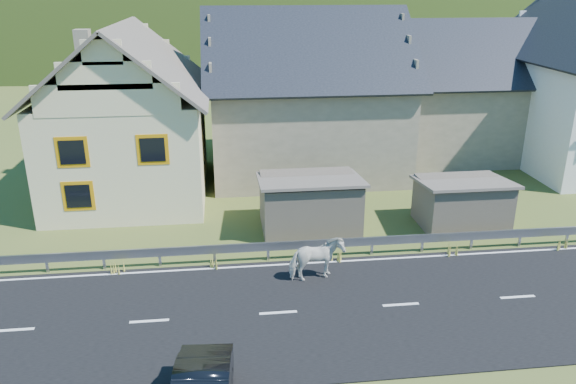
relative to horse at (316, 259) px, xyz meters
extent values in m
plane|color=#3D4F1D|center=(2.46, -1.98, -0.83)|extent=(160.00, 160.00, 0.00)
cube|color=black|center=(2.46, -1.98, -0.81)|extent=(60.00, 7.00, 0.04)
cube|color=silver|center=(2.46, -1.98, -0.79)|extent=(60.00, 6.60, 0.01)
cube|color=#93969B|center=(2.46, 1.70, -0.25)|extent=(28.00, 0.08, 0.34)
cube|color=#93969B|center=(-9.54, 1.72, -0.48)|extent=(0.10, 0.06, 0.70)
cube|color=#93969B|center=(-7.54, 1.72, -0.48)|extent=(0.10, 0.06, 0.70)
cube|color=#93969B|center=(-5.54, 1.72, -0.48)|extent=(0.10, 0.06, 0.70)
cube|color=#93969B|center=(-3.54, 1.72, -0.48)|extent=(0.10, 0.06, 0.70)
cube|color=#93969B|center=(-1.54, 1.72, -0.48)|extent=(0.10, 0.06, 0.70)
cube|color=#93969B|center=(0.46, 1.72, -0.48)|extent=(0.10, 0.06, 0.70)
cube|color=#93969B|center=(2.46, 1.72, -0.48)|extent=(0.10, 0.06, 0.70)
cube|color=#93969B|center=(4.46, 1.72, -0.48)|extent=(0.10, 0.06, 0.70)
cube|color=#93969B|center=(6.46, 1.72, -0.48)|extent=(0.10, 0.06, 0.70)
cube|color=#93969B|center=(8.46, 1.72, -0.48)|extent=(0.10, 0.06, 0.70)
cube|color=#93969B|center=(10.46, 1.72, -0.48)|extent=(0.10, 0.06, 0.70)
cube|color=#675A4E|center=(0.46, 4.52, 0.27)|extent=(4.30, 3.30, 2.40)
cube|color=#675A4E|center=(6.96, 4.02, 0.17)|extent=(3.80, 2.90, 2.20)
cube|color=beige|center=(-7.54, 10.02, 1.67)|extent=(7.00, 9.00, 5.00)
cube|color=#CC8509|center=(-9.14, 5.52, 2.57)|extent=(1.30, 0.12, 1.30)
cube|color=#CC8509|center=(-5.94, 5.52, 2.57)|extent=(1.30, 0.12, 1.30)
cube|color=#CC8509|center=(-9.14, 5.52, 0.67)|extent=(1.30, 0.12, 1.30)
cube|color=gray|center=(-9.54, 11.52, 5.73)|extent=(0.70, 0.70, 2.40)
cube|color=gray|center=(1.46, 13.02, 1.67)|extent=(10.00, 9.00, 5.00)
cube|color=gray|center=(11.46, 15.02, 1.47)|extent=(9.00, 8.00, 4.60)
ellipsoid|color=black|center=(7.46, 178.02, -20.83)|extent=(440.00, 280.00, 260.00)
imported|color=silver|center=(0.00, 0.00, 0.00)|extent=(1.22, 2.01, 1.58)
camera|label=1|loc=(-3.04, -17.19, 8.99)|focal=35.00mm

